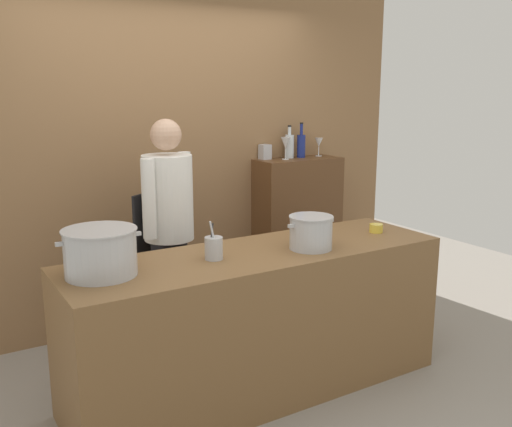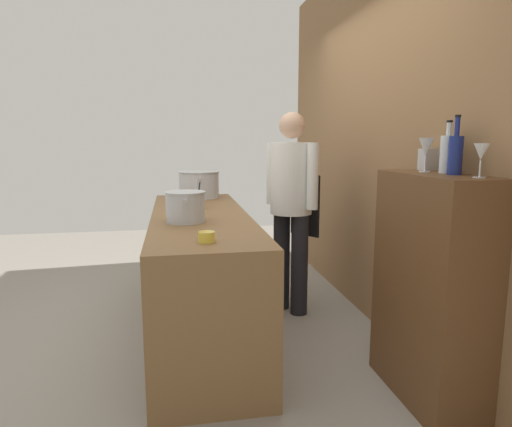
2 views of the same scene
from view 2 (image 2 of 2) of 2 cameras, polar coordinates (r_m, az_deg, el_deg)
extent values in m
plane|color=gray|center=(3.60, -6.83, -14.32)|extent=(8.00, 8.00, 0.00)
cube|color=olive|center=(3.65, 15.51, 9.93)|extent=(4.40, 0.10, 3.00)
cube|color=brown|center=(3.45, -6.98, -7.46)|extent=(2.36, 0.70, 0.90)
cube|color=brown|center=(2.68, 21.25, -8.92)|extent=(0.76, 0.32, 1.27)
cylinder|color=black|center=(3.75, 5.53, -6.51)|extent=(0.14, 0.14, 0.84)
cylinder|color=black|center=(3.87, 3.26, -5.95)|extent=(0.14, 0.14, 0.84)
cylinder|color=white|center=(3.68, 4.51, 4.47)|extent=(0.34, 0.34, 0.58)
cube|color=black|center=(3.85, 6.24, 1.06)|extent=(0.26, 0.18, 0.52)
cylinder|color=white|center=(3.54, 7.20, 4.69)|extent=(0.09, 0.09, 0.52)
cylinder|color=white|center=(3.83, 2.03, 5.12)|extent=(0.09, 0.09, 0.52)
sphere|color=tan|center=(3.67, 4.60, 11.09)|extent=(0.21, 0.21, 0.21)
cylinder|color=#B7BABF|center=(4.25, -7.24, 3.61)|extent=(0.37, 0.37, 0.24)
cylinder|color=#B7BABF|center=(4.24, -7.27, 5.28)|extent=(0.39, 0.39, 0.01)
cube|color=#B7BABF|center=(4.45, -7.40, 4.86)|extent=(0.04, 0.02, 0.02)
cube|color=#B7BABF|center=(4.04, -7.10, 4.41)|extent=(0.04, 0.02, 0.02)
cylinder|color=#B7BABF|center=(3.02, -8.93, 0.77)|extent=(0.26, 0.26, 0.20)
cylinder|color=#B7BABF|center=(3.01, -8.98, 2.69)|extent=(0.27, 0.27, 0.01)
cube|color=#B7BABF|center=(3.16, -9.03, 2.29)|extent=(0.04, 0.02, 0.02)
cube|color=#B7BABF|center=(2.87, -8.89, 1.57)|extent=(0.04, 0.02, 0.02)
cylinder|color=#B7BABF|center=(3.63, -7.47, 1.72)|extent=(0.10, 0.10, 0.13)
cylinder|color=#262626|center=(3.63, -7.29, 2.51)|extent=(0.04, 0.03, 0.19)
cylinder|color=#B7BABF|center=(3.62, -7.61, 2.65)|extent=(0.05, 0.03, 0.21)
cylinder|color=yellow|center=(2.43, -6.28, -2.96)|extent=(0.09, 0.09, 0.06)
cylinder|color=silver|center=(2.63, 23.12, 6.90)|extent=(0.08, 0.08, 0.20)
cylinder|color=silver|center=(2.63, 23.31, 9.82)|extent=(0.03, 0.03, 0.07)
cylinder|color=black|center=(2.63, 23.37, 10.69)|extent=(0.03, 0.03, 0.01)
cylinder|color=navy|center=(2.53, 23.96, 6.74)|extent=(0.07, 0.07, 0.20)
cylinder|color=navy|center=(2.53, 24.18, 10.02)|extent=(0.03, 0.03, 0.09)
cylinder|color=black|center=(2.53, 24.26, 11.22)|extent=(0.03, 0.03, 0.01)
cylinder|color=silver|center=(2.38, 26.47, 4.14)|extent=(0.06, 0.06, 0.01)
cylinder|color=silver|center=(2.38, 26.54, 5.14)|extent=(0.01, 0.01, 0.08)
cone|color=silver|center=(2.37, 26.68, 7.02)|extent=(0.07, 0.07, 0.08)
cylinder|color=silver|center=(2.67, 20.60, 5.01)|extent=(0.06, 0.06, 0.01)
cylinder|color=silver|center=(2.67, 20.65, 5.96)|extent=(0.01, 0.01, 0.08)
cone|color=silver|center=(2.67, 20.77, 7.91)|extent=(0.08, 0.08, 0.10)
cube|color=#B2B2B7|center=(2.85, 20.98, 6.42)|extent=(0.08, 0.08, 0.13)
camera|label=1|loc=(5.66, -38.66, 11.52)|focal=39.93mm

